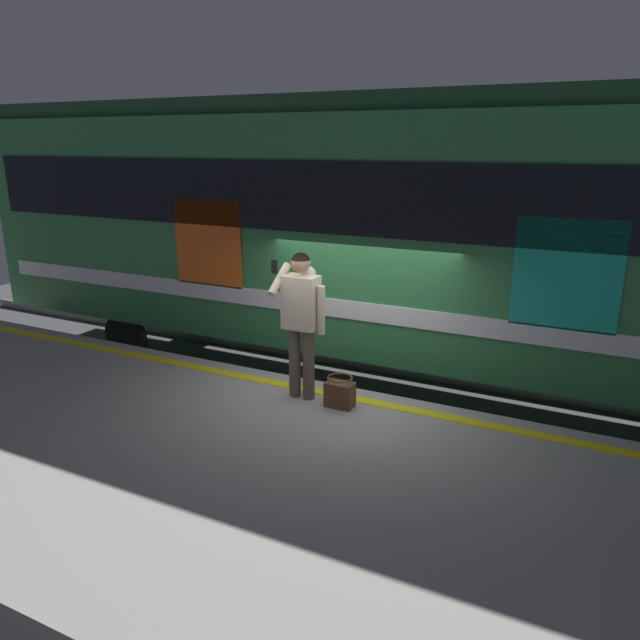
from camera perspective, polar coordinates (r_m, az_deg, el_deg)
ground_plane at (r=7.77m, az=1.89°, el=-12.13°), size 24.02×24.02×0.00m
platform at (r=5.95m, az=-7.09°, el=-17.29°), size 15.53×4.28×0.87m
safety_line at (r=7.14m, az=0.95°, el=-7.04°), size 15.22×0.16×0.01m
track_rail_near at (r=8.80m, az=5.42°, el=-8.01°), size 20.19×0.08×0.16m
track_rail_far at (r=10.05m, az=8.39°, el=-4.90°), size 20.19×0.08×0.16m
train_carriage at (r=8.74m, az=7.66°, el=9.16°), size 13.54×2.78×4.17m
passenger at (r=6.74m, az=-1.76°, el=0.59°), size 0.57×0.55×1.71m
handbag at (r=6.77m, az=1.91°, el=-6.99°), size 0.32×0.29×0.36m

